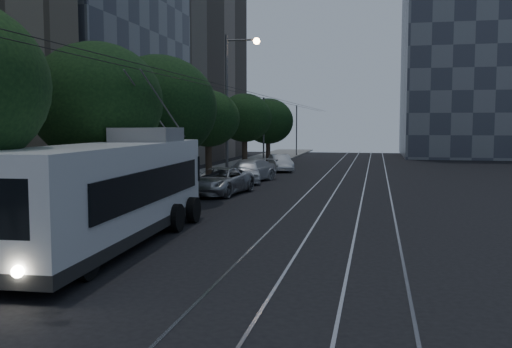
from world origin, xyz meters
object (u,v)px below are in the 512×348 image
object	(u,v)px
car_white_d	(279,161)
car_white_c	(280,163)
pickup_silver	(219,181)
car_white_b	(248,170)
car_white_a	(248,172)
streetlamp_far	(233,93)
trolleybus	(113,191)

from	to	relation	value
car_white_d	car_white_c	bearing A→B (deg)	-96.89
pickup_silver	car_white_b	world-z (taller)	car_white_b
car_white_a	car_white_b	bearing A→B (deg)	86.81
streetlamp_far	car_white_c	bearing A→B (deg)	77.85
car_white_c	car_white_d	size ratio (longest dim) A/B	1.07
trolleybus	car_white_b	world-z (taller)	trolleybus
pickup_silver	car_white_d	world-z (taller)	pickup_silver
trolleybus	pickup_silver	bearing A→B (deg)	87.85
car_white_a	trolleybus	bearing A→B (deg)	-101.59
car_white_c	streetlamp_far	size ratio (longest dim) A/B	0.42
pickup_silver	car_white_a	xyz separation A→B (m)	(0.13, 6.29, -0.01)
car_white_b	car_white_c	size ratio (longest dim) A/B	1.23
car_white_d	car_white_b	bearing A→B (deg)	-108.86
streetlamp_far	car_white_a	bearing A→B (deg)	-38.53
pickup_silver	car_white_c	bearing A→B (deg)	95.55
car_white_b	car_white_c	world-z (taller)	car_white_b
car_white_b	car_white_d	bearing A→B (deg)	107.97
pickup_silver	car_white_c	size ratio (longest dim) A/B	1.27
trolleybus	streetlamp_far	xyz separation A→B (m)	(-1.29, 20.33, 4.14)
pickup_silver	car_white_b	xyz separation A→B (m)	(0.00, 7.15, 0.01)
trolleybus	car_white_c	world-z (taller)	trolleybus
car_white_a	car_white_c	world-z (taller)	car_white_a
pickup_silver	car_white_c	distance (m)	15.67
pickup_silver	streetlamp_far	distance (m)	8.94
trolleybus	car_white_d	world-z (taller)	trolleybus
car_white_c	streetlamp_far	xyz separation A→B (m)	(-1.81, -8.40, 5.15)
car_white_b	car_white_d	world-z (taller)	car_white_b
car_white_b	car_white_c	xyz separation A→B (m)	(0.72, 8.51, -0.06)
pickup_silver	streetlamp_far	world-z (taller)	streetlamp_far
car_white_a	streetlamp_far	distance (m)	5.34
car_white_a	car_white_d	bearing A→B (deg)	78.47
car_white_d	streetlamp_far	size ratio (longest dim) A/B	0.40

